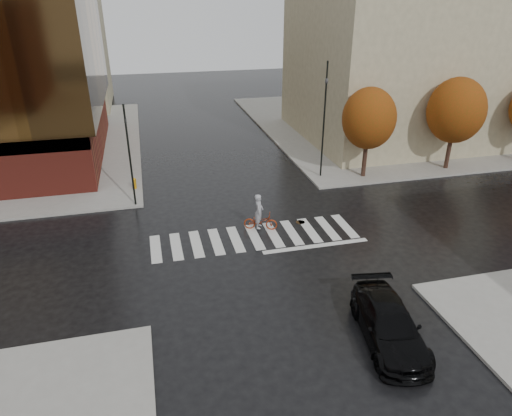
% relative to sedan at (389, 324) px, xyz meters
% --- Properties ---
extents(ground, '(120.00, 120.00, 0.00)m').
position_rel_sedan_xyz_m(ground, '(-3.11, 8.92, -0.75)').
color(ground, black).
rests_on(ground, ground).
extents(sidewalk_ne, '(30.00, 30.00, 0.15)m').
position_rel_sedan_xyz_m(sidewalk_ne, '(17.89, 29.92, -0.67)').
color(sidewalk_ne, gray).
rests_on(sidewalk_ne, ground).
extents(crosswalk, '(12.00, 3.00, 0.01)m').
position_rel_sedan_xyz_m(crosswalk, '(-3.11, 9.42, -0.74)').
color(crosswalk, silver).
rests_on(crosswalk, ground).
extents(building_ne_tan, '(16.00, 16.00, 18.00)m').
position_rel_sedan_xyz_m(building_ne_tan, '(13.89, 25.92, 8.40)').
color(building_ne_tan, gray).
rests_on(building_ne_tan, sidewalk_ne).
extents(building_nw_far, '(14.00, 12.00, 20.00)m').
position_rel_sedan_xyz_m(building_nw_far, '(-19.11, 45.92, 9.40)').
color(building_nw_far, gray).
rests_on(building_nw_far, sidewalk_nw).
extents(tree_ne_a, '(3.80, 3.80, 6.50)m').
position_rel_sedan_xyz_m(tree_ne_a, '(6.89, 16.32, 3.71)').
color(tree_ne_a, black).
rests_on(tree_ne_a, sidewalk_ne).
extents(tree_ne_b, '(4.20, 4.20, 6.89)m').
position_rel_sedan_xyz_m(tree_ne_b, '(13.89, 16.32, 3.87)').
color(tree_ne_b, black).
rests_on(tree_ne_b, sidewalk_ne).
extents(sedan, '(2.92, 5.44, 1.50)m').
position_rel_sedan_xyz_m(sedan, '(0.00, 0.00, 0.00)').
color(sedan, black).
rests_on(sedan, ground).
extents(cyclist, '(2.06, 1.29, 2.21)m').
position_rel_sedan_xyz_m(cyclist, '(-2.60, 10.26, 0.00)').
color(cyclist, '#982D0D').
rests_on(cyclist, ground).
extents(traffic_light_nw, '(0.17, 0.14, 6.47)m').
position_rel_sedan_xyz_m(traffic_light_nw, '(-9.59, 15.22, 3.00)').
color(traffic_light_nw, black).
rests_on(traffic_light_nw, sidewalk_nw).
extents(traffic_light_ne, '(0.19, 0.23, 8.21)m').
position_rel_sedan_xyz_m(traffic_light_ne, '(3.82, 17.10, 4.19)').
color(traffic_light_ne, black).
rests_on(traffic_light_ne, sidewalk_ne).
extents(fire_hydrant, '(0.28, 0.28, 0.79)m').
position_rel_sedan_xyz_m(fire_hydrant, '(-9.61, 17.91, -0.17)').
color(fire_hydrant, '#BD7C0B').
rests_on(fire_hydrant, sidewalk_nw).
extents(manhole, '(0.61, 0.61, 0.01)m').
position_rel_sedan_xyz_m(manhole, '(-0.02, 10.52, -0.74)').
color(manhole, '#422D17').
rests_on(manhole, ground).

